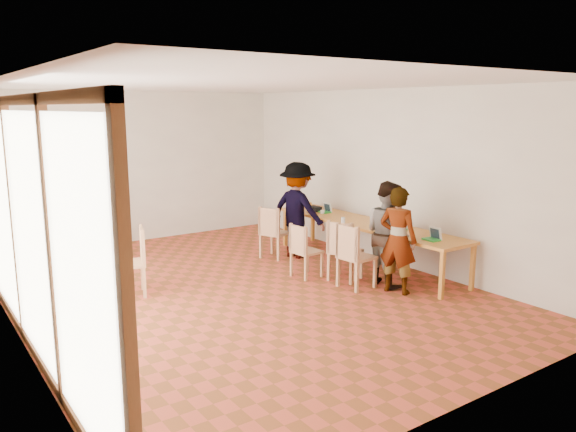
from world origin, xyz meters
The scene contains 25 objects.
ground centered at (0.00, 0.00, 0.00)m, with size 8.00×8.00×0.00m, color #AF412A.
wall_back centered at (0.00, 4.00, 1.50)m, with size 6.00×0.10×3.00m, color beige.
wall_front centered at (0.00, -4.00, 1.50)m, with size 6.00×0.10×3.00m, color beige.
wall_right centered at (3.00, 0.00, 1.50)m, with size 0.10×8.00×3.00m, color beige.
window_wall centered at (-2.96, 0.00, 1.50)m, with size 0.10×8.00×3.00m, color white.
ceiling centered at (0.00, 0.00, 3.02)m, with size 6.00×8.00×0.04m, color white.
communal_table centered at (2.50, -0.02, 0.70)m, with size 0.80×4.00×0.75m.
side_table centered at (-1.33, 3.20, 0.67)m, with size 0.90×0.90×0.75m.
chair_near centered at (1.45, -0.85, 0.60)m, with size 0.49×0.49×0.52m.
chair_mid centered at (1.56, -0.50, 0.59)m, with size 0.59×0.59×0.51m.
chair_far centered at (1.16, 0.01, 0.53)m, with size 0.44×0.44×0.46m.
chair_empty centered at (1.41, 1.26, 0.58)m, with size 0.58×0.58×0.50m.
chair_spare centered at (-1.29, 0.73, 0.61)m, with size 0.57×0.57×0.53m.
person_near centered at (1.87, -1.37, 0.79)m, with size 0.57×0.38×1.58m, color gray.
person_mid centered at (2.02, -1.00, 0.80)m, with size 0.78×0.61×1.60m, color gray.
person_far centered at (1.86, 1.11, 0.86)m, with size 1.12×0.64×1.73m, color gray.
laptop_near centered at (2.42, -1.54, 0.80)m, with size 0.21×0.24×0.20m.
laptop_mid centered at (2.56, -0.75, 0.80)m, with size 0.22×0.25×0.19m.
laptop_far centered at (2.53, 1.12, 0.80)m, with size 0.19×0.22×0.18m.
yellow_mug centered at (2.63, 1.77, 0.79)m, with size 0.11×0.11×0.09m, color orange.
green_bottle centered at (2.25, -1.12, 0.89)m, with size 0.07×0.07×0.28m, color #1C6525.
clear_glass centered at (2.17, 0.21, 0.80)m, with size 0.07×0.07×0.09m, color silver.
condiment_cup centered at (2.41, 1.07, 0.78)m, with size 0.08×0.08×0.06m, color white.
pink_phone centered at (2.42, 1.77, 0.76)m, with size 0.05×0.10×0.01m, color #C73173.
black_pouch centered at (2.43, 1.34, 0.80)m, with size 0.16×0.26×0.09m, color black.
Camera 1 is at (-3.98, -6.94, 2.68)m, focal length 35.00 mm.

